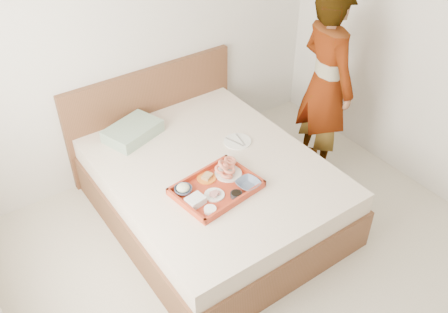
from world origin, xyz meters
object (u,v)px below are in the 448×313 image
tray (216,188)px  person (326,84)px  bed (212,190)px  dinner_plate (237,141)px

tray → person: size_ratio=0.35×
bed → dinner_plate: dinner_plate is taller
tray → dinner_plate: size_ratio=2.59×
tray → dinner_plate: bearing=31.8°
tray → person: bearing=4.5°
bed → tray: bearing=-117.2°
person → tray: bearing=110.4°
bed → tray: tray is taller
tray → dinner_plate: (0.49, 0.40, -0.02)m
bed → dinner_plate: size_ratio=8.64×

